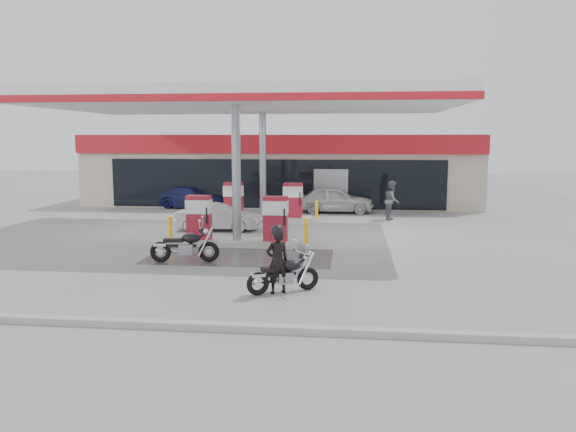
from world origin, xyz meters
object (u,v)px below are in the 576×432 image
object	(u,v)px
parked_motorcycle	(186,247)
main_motorcycle	(284,275)
biker_main	(277,261)
attendant	(392,200)
hatchback_silver	(218,217)
parked_car_left	(193,198)
sedan_white	(335,200)
pump_island_far	(263,205)
pump_island_near	(237,225)

from	to	relation	value
parked_motorcycle	main_motorcycle	bearing A→B (deg)	-50.22
biker_main	attendant	distance (m)	13.68
parked_motorcycle	attendant	size ratio (longest dim) A/B	1.17
hatchback_silver	parked_car_left	distance (m)	7.64
hatchback_silver	parked_car_left	size ratio (longest dim) A/B	0.83
parked_motorcycle	hatchback_silver	world-z (taller)	hatchback_silver
biker_main	parked_motorcycle	distance (m)	4.59
sedan_white	pump_island_far	bearing A→B (deg)	133.87
pump_island_far	biker_main	bearing A→B (deg)	-79.35
pump_island_far	parked_car_left	xyz separation A→B (m)	(-4.50, 4.00, -0.11)
parked_motorcycle	parked_car_left	size ratio (longest dim) A/B	0.52
main_motorcycle	sedan_white	xyz separation A→B (m)	(0.78, 15.27, 0.24)
parked_car_left	main_motorcycle	bearing A→B (deg)	-137.82
biker_main	parked_motorcycle	size ratio (longest dim) A/B	0.76
pump_island_far	attendant	bearing A→B (deg)	9.46
parked_car_left	sedan_white	bearing A→B (deg)	-77.13
sedan_white	hatchback_silver	xyz separation A→B (m)	(-4.68, -6.20, -0.11)
hatchback_silver	parked_car_left	xyz separation A→B (m)	(-3.06, 7.00, 0.04)
attendant	parked_car_left	size ratio (longest dim) A/B	0.44
pump_island_far	hatchback_silver	size ratio (longest dim) A/B	1.49
sedan_white	hatchback_silver	bearing A→B (deg)	142.13
main_motorcycle	hatchback_silver	distance (m)	9.87
pump_island_far	parked_car_left	size ratio (longest dim) A/B	1.24
pump_island_near	parked_motorcycle	world-z (taller)	pump_island_near
sedan_white	attendant	distance (m)	3.54
parked_motorcycle	hatchback_silver	size ratio (longest dim) A/B	0.63
hatchback_silver	parked_car_left	bearing A→B (deg)	21.86
pump_island_near	biker_main	size ratio (longest dim) A/B	3.15
attendant	parked_motorcycle	bearing A→B (deg)	155.95
pump_island_far	hatchback_silver	world-z (taller)	pump_island_far
pump_island_far	main_motorcycle	distance (m)	12.32
main_motorcycle	biker_main	bearing A→B (deg)	-178.90
pump_island_near	attendant	size ratio (longest dim) A/B	2.79
main_motorcycle	attendant	bearing A→B (deg)	45.81
biker_main	sedan_white	xyz separation A→B (m)	(0.95, 15.36, -0.14)
sedan_white	parked_car_left	distance (m)	7.78
pump_island_far	parked_motorcycle	xyz separation A→B (m)	(-1.01, -8.99, -0.22)
main_motorcycle	parked_motorcycle	bearing A→B (deg)	109.37
biker_main	main_motorcycle	bearing A→B (deg)	178.90
parked_car_left	attendant	bearing A→B (deg)	-87.17
biker_main	parked_car_left	xyz separation A→B (m)	(-6.79, 16.16, -0.21)
pump_island_far	sedan_white	bearing A→B (deg)	44.69
parked_motorcycle	attendant	bearing A→B (deg)	46.33
hatchback_silver	attendant	bearing A→B (deg)	-63.48
pump_island_near	main_motorcycle	xyz separation A→B (m)	(2.45, -6.07, -0.27)
biker_main	parked_car_left	distance (m)	17.53
parked_motorcycle	biker_main	bearing A→B (deg)	-52.51
parked_motorcycle	hatchback_silver	bearing A→B (deg)	85.54
pump_island_near	sedan_white	world-z (taller)	pump_island_near
main_motorcycle	parked_motorcycle	size ratio (longest dim) A/B	0.82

